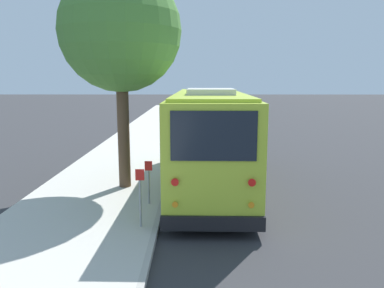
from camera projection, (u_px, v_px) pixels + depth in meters
ground_plane at (209, 187)px, 13.29m from camera, size 160.00×160.00×0.00m
sidewalk_slab at (105, 185)px, 13.29m from camera, size 80.00×4.27×0.15m
curb_strip at (167, 185)px, 13.28m from camera, size 80.00×0.14×0.15m
shuttle_bus at (209, 135)px, 13.10m from camera, size 9.38×2.70×3.52m
parked_sedan_navy at (194, 128)px, 24.76m from camera, size 4.40×1.92×1.33m
parked_sedan_white at (196, 117)px, 32.04m from camera, size 4.59×1.77×1.32m
parked_sedan_tan at (196, 111)px, 37.60m from camera, size 4.27×1.90×1.28m
parked_sedan_blue at (193, 106)px, 44.02m from camera, size 4.66×1.96×1.31m
parked_sedan_black at (195, 103)px, 49.42m from camera, size 4.24×1.86×1.33m
street_tree at (121, 23)px, 12.10m from camera, size 3.95×3.95×7.76m
sign_post_near at (140, 197)px, 9.27m from camera, size 0.06×0.22×1.47m
sign_post_far at (149, 182)px, 11.01m from camera, size 0.06×0.22×1.29m
fire_hydrant at (168, 138)px, 20.99m from camera, size 0.22×0.22×0.81m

